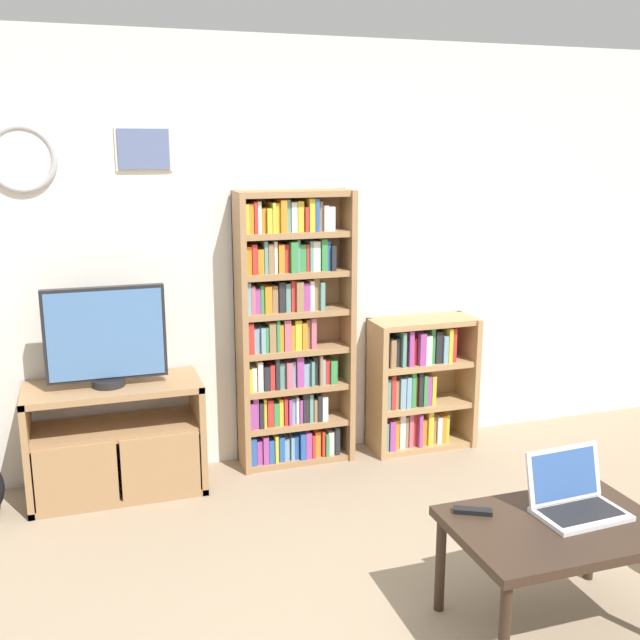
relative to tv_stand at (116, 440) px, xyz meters
name	(u,v)px	position (x,y,z in m)	size (l,w,h in m)	color
wall_back	(268,256)	(0.98, 0.29, 0.98)	(6.72, 0.09, 2.60)	silver
tv_stand	(116,440)	(0.00, 0.00, 0.00)	(0.98, 0.43, 0.66)	#9E754C
television	(106,337)	(-0.02, 0.00, 0.61)	(0.66, 0.18, 0.57)	black
bookshelf_tall	(291,332)	(1.08, 0.13, 0.52)	(0.71, 0.24, 1.71)	#9E754C
bookshelf_short	(416,384)	(1.93, 0.11, 0.10)	(0.69, 0.30, 0.87)	tan
coffee_table	(556,535)	(1.64, -1.84, 0.10)	(0.86, 0.59, 0.48)	#332319
laptop	(574,497)	(1.76, -1.77, 0.21)	(0.38, 0.29, 0.25)	silver
remote_near_laptop	(473,511)	(1.35, -1.66, 0.16)	(0.16, 0.11, 0.02)	black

